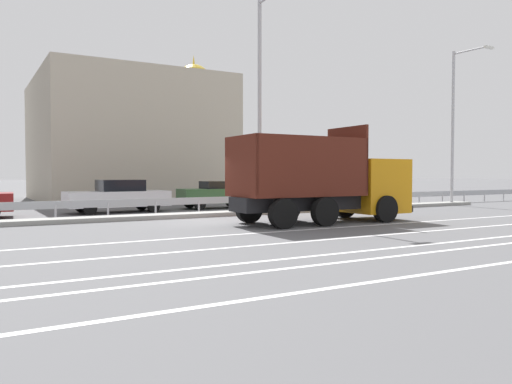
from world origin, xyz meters
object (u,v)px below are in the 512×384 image
Objects in this scene: median_road_sign at (321,187)px; church_tower at (194,131)px; street_lamp_3 at (455,120)px; parked_car_4 at (118,196)px; dump_truck at (339,188)px; street_lamp_2 at (262,95)px; parked_car_5 at (216,194)px.

church_tower is at bearing 83.36° from median_road_sign.
church_tower reaches higher than street_lamp_3.
dump_truck is at bearing -146.32° from parked_car_4.
street_lamp_2 is at bearing -129.30° from parked_car_4.
dump_truck is 0.57× the size of church_tower.
parked_car_5 is at bearing -88.96° from parked_car_4.
parked_car_5 is at bearing -109.27° from church_tower.
street_lamp_3 is 14.80m from parked_car_5.
street_lamp_2 is 23.38m from church_tower.
street_lamp_2 is at bearing -169.56° from dump_truck.
parked_car_4 is 5.41m from parked_car_5.
street_lamp_3 is at bearing -105.63° from parked_car_4.
dump_truck is at bearing -80.20° from street_lamp_2.
parked_car_4 is at bearing -122.62° from church_tower.
street_lamp_2 is 8.48m from parked_car_4.
dump_truck is 1.80× the size of parked_car_5.
street_lamp_2 is 2.03× the size of parked_car_4.
dump_truck reaches higher than parked_car_5.
median_road_sign is 0.46× the size of parked_car_4.
parked_car_4 is (-9.09, 4.21, -0.44)m from median_road_sign.
dump_truck is at bearing -160.50° from street_lamp_3.
parked_car_4 is (-5.58, 4.28, -4.74)m from street_lamp_2.
dump_truck is at bearing -101.04° from church_tower.
parked_car_5 is (-3.68, 4.48, -0.47)m from median_road_sign.
parked_car_5 is (-13.30, 4.87, -4.30)m from street_lamp_3.
church_tower reaches higher than street_lamp_2.
street_lamp_3 is at bearing 110.14° from dump_truck.
median_road_sign is at bearing -96.64° from church_tower.
median_road_sign is at bearing 151.03° from dump_truck.
median_road_sign is 23.11m from church_tower.
parked_car_4 is at bearing 155.13° from median_road_sign.
parked_car_5 is at bearing 159.91° from street_lamp_3.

